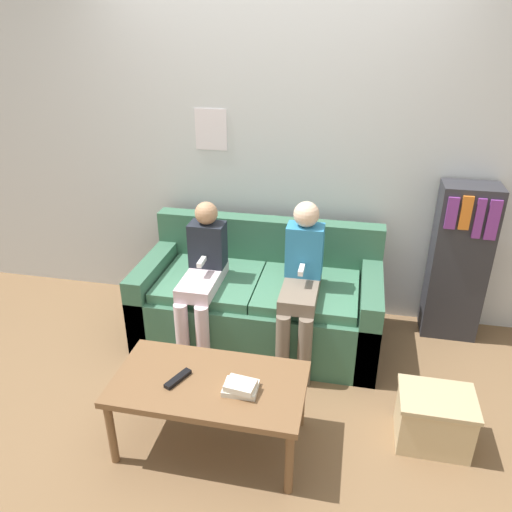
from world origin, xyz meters
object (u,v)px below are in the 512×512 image
(storage_box, at_px, (434,419))
(couch, at_px, (260,302))
(person_right, at_px, (301,279))
(person_left, at_px, (203,273))
(bookshelf, at_px, (458,262))
(coffee_table, at_px, (209,388))
(tv_remote, at_px, (178,379))

(storage_box, bearing_deg, couch, 144.40)
(couch, bearing_deg, person_right, -31.97)
(storage_box, bearing_deg, person_left, 157.74)
(person_right, relative_size, bookshelf, 0.95)
(person_right, bearing_deg, storage_box, -36.90)
(couch, distance_m, bookshelf, 1.43)
(coffee_table, height_order, storage_box, coffee_table)
(coffee_table, relative_size, storage_box, 2.50)
(coffee_table, height_order, bookshelf, bookshelf)
(bookshelf, height_order, storage_box, bookshelf)
(couch, height_order, person_left, person_left)
(bookshelf, bearing_deg, couch, -166.22)
(person_left, xyz_separation_m, bookshelf, (1.71, 0.54, -0.01))
(bookshelf, bearing_deg, person_left, -162.56)
(person_right, distance_m, storage_box, 1.13)
(person_right, distance_m, bookshelf, 1.17)
(coffee_table, height_order, person_left, person_left)
(couch, relative_size, person_left, 1.62)
(couch, xyz_separation_m, person_right, (0.31, -0.20, 0.33))
(bookshelf, distance_m, storage_box, 1.24)
(person_right, bearing_deg, couch, 148.03)
(couch, relative_size, tv_remote, 9.79)
(tv_remote, xyz_separation_m, bookshelf, (1.58, 1.43, 0.14))
(coffee_table, distance_m, tv_remote, 0.17)
(couch, relative_size, bookshelf, 1.47)
(person_right, height_order, storage_box, person_right)
(person_right, bearing_deg, bookshelf, 26.79)
(bookshelf, bearing_deg, tv_remote, -137.74)
(tv_remote, bearing_deg, person_right, 83.41)
(coffee_table, relative_size, person_right, 0.93)
(person_right, bearing_deg, tv_remote, -120.31)
(couch, distance_m, person_right, 0.49)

